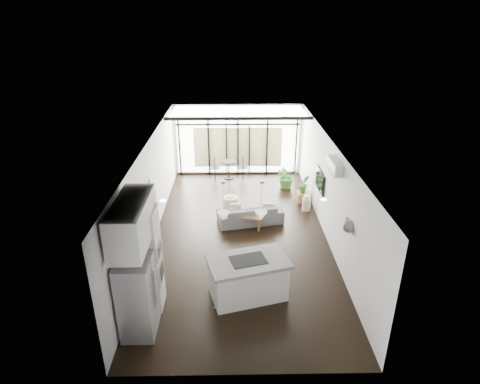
{
  "coord_description": "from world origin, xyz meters",
  "views": [
    {
      "loc": [
        -0.19,
        -10.26,
        6.0
      ],
      "look_at": [
        0.0,
        0.3,
        1.25
      ],
      "focal_mm": 30.0,
      "sensor_mm": 36.0,
      "label": 1
    }
  ],
  "objects_px": {
    "console_bench": "(242,221)",
    "milk_can": "(306,203)",
    "fridge": "(137,297)",
    "tv": "(320,181)",
    "pouf": "(231,202)",
    "sofa": "(250,211)",
    "island": "(248,278)"
  },
  "relations": [
    {
      "from": "island",
      "to": "tv",
      "type": "height_order",
      "value": "tv"
    },
    {
      "from": "island",
      "to": "milk_can",
      "type": "height_order",
      "value": "island"
    },
    {
      "from": "pouf",
      "to": "milk_can",
      "type": "xyz_separation_m",
      "value": [
        2.49,
        -0.23,
        0.07
      ]
    },
    {
      "from": "console_bench",
      "to": "pouf",
      "type": "bearing_deg",
      "value": 119.99
    },
    {
      "from": "console_bench",
      "to": "tv",
      "type": "relative_size",
      "value": 1.16
    },
    {
      "from": "milk_can",
      "to": "tv",
      "type": "xyz_separation_m",
      "value": [
        0.25,
        -0.57,
        1.03
      ]
    },
    {
      "from": "fridge",
      "to": "console_bench",
      "type": "relative_size",
      "value": 1.33
    },
    {
      "from": "milk_can",
      "to": "fridge",
      "type": "bearing_deg",
      "value": -128.55
    },
    {
      "from": "sofa",
      "to": "pouf",
      "type": "bearing_deg",
      "value": -70.9
    },
    {
      "from": "island",
      "to": "pouf",
      "type": "relative_size",
      "value": 3.62
    },
    {
      "from": "island",
      "to": "pouf",
      "type": "distance_m",
      "value": 4.59
    },
    {
      "from": "pouf",
      "to": "tv",
      "type": "xyz_separation_m",
      "value": [
        2.74,
        -0.8,
        1.1
      ]
    },
    {
      "from": "island",
      "to": "pouf",
      "type": "xyz_separation_m",
      "value": [
        -0.41,
        4.57,
        -0.29
      ]
    },
    {
      "from": "island",
      "to": "pouf",
      "type": "bearing_deg",
      "value": 79.32
    },
    {
      "from": "tv",
      "to": "sofa",
      "type": "bearing_deg",
      "value": -174.09
    },
    {
      "from": "pouf",
      "to": "tv",
      "type": "relative_size",
      "value": 0.44
    },
    {
      "from": "milk_can",
      "to": "tv",
      "type": "height_order",
      "value": "tv"
    },
    {
      "from": "sofa",
      "to": "tv",
      "type": "relative_size",
      "value": 1.81
    },
    {
      "from": "fridge",
      "to": "console_bench",
      "type": "distance_m",
      "value": 4.88
    },
    {
      "from": "island",
      "to": "sofa",
      "type": "relative_size",
      "value": 0.89
    },
    {
      "from": "sofa",
      "to": "console_bench",
      "type": "xyz_separation_m",
      "value": [
        -0.26,
        -0.31,
        -0.19
      ]
    },
    {
      "from": "pouf",
      "to": "milk_can",
      "type": "bearing_deg",
      "value": -5.21
    },
    {
      "from": "pouf",
      "to": "tv",
      "type": "distance_m",
      "value": 3.06
    },
    {
      "from": "fridge",
      "to": "sofa",
      "type": "relative_size",
      "value": 0.85
    },
    {
      "from": "tv",
      "to": "pouf",
      "type": "bearing_deg",
      "value": 163.78
    },
    {
      "from": "island",
      "to": "milk_can",
      "type": "bearing_deg",
      "value": 48.54
    },
    {
      "from": "sofa",
      "to": "console_bench",
      "type": "relative_size",
      "value": 1.57
    },
    {
      "from": "sofa",
      "to": "fridge",
      "type": "bearing_deg",
      "value": 50.51
    },
    {
      "from": "fridge",
      "to": "tv",
      "type": "xyz_separation_m",
      "value": [
        4.57,
        4.85,
        0.45
      ]
    },
    {
      "from": "sofa",
      "to": "tv",
      "type": "xyz_separation_m",
      "value": [
        2.13,
        0.22,
        0.91
      ]
    },
    {
      "from": "fridge",
      "to": "pouf",
      "type": "bearing_deg",
      "value": 72.08
    },
    {
      "from": "console_bench",
      "to": "milk_can",
      "type": "bearing_deg",
      "value": 42.36
    }
  ]
}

